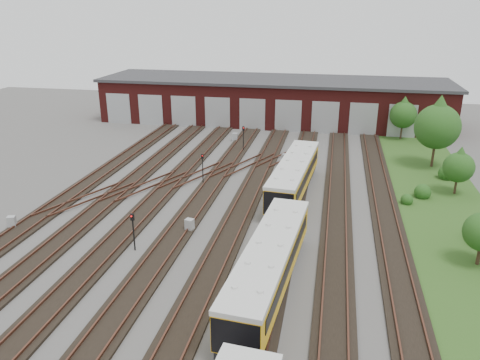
# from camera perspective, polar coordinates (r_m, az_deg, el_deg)

# --- Properties ---
(ground) EXTENTS (120.00, 120.00, 0.00)m
(ground) POSITION_cam_1_polar(r_m,az_deg,el_deg) (34.76, -5.24, -7.82)
(ground) COLOR #454240
(ground) RESTS_ON ground
(track_network) EXTENTS (30.40, 70.00, 0.33)m
(track_network) POSITION_cam_1_polar(r_m,az_deg,el_deg) (35.25, -5.23, -7.20)
(track_network) COLOR black
(track_network) RESTS_ON ground
(maintenance_shed) EXTENTS (51.00, 12.50, 6.35)m
(maintenance_shed) POSITION_cam_1_polar(r_m,az_deg,el_deg) (71.04, 3.98, 9.72)
(maintenance_shed) COLOR #531614
(maintenance_shed) RESTS_ON ground
(grass_verge) EXTENTS (8.00, 55.00, 0.05)m
(grass_verge) POSITION_cam_1_polar(r_m,az_deg,el_deg) (43.63, 23.66, -3.43)
(grass_verge) COLOR #294E1A
(grass_verge) RESTS_ON ground
(metro_train) EXTENTS (3.69, 46.26, 2.91)m
(metro_train) POSITION_cam_1_polar(r_m,az_deg,el_deg) (28.55, 3.58, -10.35)
(metro_train) COLOR black
(metro_train) RESTS_ON ground
(signal_mast_0) EXTENTS (0.28, 0.26, 2.86)m
(signal_mast_0) POSITION_cam_1_polar(r_m,az_deg,el_deg) (33.85, -12.90, -5.59)
(signal_mast_0) COLOR black
(signal_mast_0) RESTS_ON ground
(signal_mast_1) EXTENTS (0.27, 0.26, 3.06)m
(signal_mast_1) POSITION_cam_1_polar(r_m,az_deg,el_deg) (45.40, -4.58, 1.83)
(signal_mast_1) COLOR black
(signal_mast_1) RESTS_ON ground
(signal_mast_2) EXTENTS (0.29, 0.28, 3.06)m
(signal_mast_2) POSITION_cam_1_polar(r_m,az_deg,el_deg) (55.75, 0.41, 5.46)
(signal_mast_2) COLOR black
(signal_mast_2) RESTS_ON ground
(signal_mast_3) EXTENTS (0.25, 0.24, 2.60)m
(signal_mast_3) POSITION_cam_1_polar(r_m,az_deg,el_deg) (50.08, 6.85, 3.21)
(signal_mast_3) COLOR black
(signal_mast_3) RESTS_ON ground
(relay_cabinet_0) EXTENTS (0.73, 0.67, 1.00)m
(relay_cabinet_0) POSITION_cam_1_polar(r_m,az_deg,el_deg) (40.91, -26.05, -4.65)
(relay_cabinet_0) COLOR #9DA0A2
(relay_cabinet_0) RESTS_ON ground
(relay_cabinet_1) EXTENTS (0.65, 0.56, 1.04)m
(relay_cabinet_1) POSITION_cam_1_polar(r_m,az_deg,el_deg) (60.52, -0.62, 5.25)
(relay_cabinet_1) COLOR #9DA0A2
(relay_cabinet_1) RESTS_ON ground
(relay_cabinet_2) EXTENTS (0.72, 0.65, 1.03)m
(relay_cabinet_2) POSITION_cam_1_polar(r_m,az_deg,el_deg) (36.49, -6.17, -5.50)
(relay_cabinet_2) COLOR #9DA0A2
(relay_cabinet_2) RESTS_ON ground
(relay_cabinet_3) EXTENTS (0.67, 0.61, 0.91)m
(relay_cabinet_3) POSITION_cam_1_polar(r_m,az_deg,el_deg) (52.52, 5.47, 2.69)
(relay_cabinet_3) COLOR #9DA0A2
(relay_cabinet_3) RESTS_ON ground
(relay_cabinet_4) EXTENTS (0.52, 0.44, 0.85)m
(relay_cabinet_4) POSITION_cam_1_polar(r_m,az_deg,el_deg) (46.15, 5.33, 0.11)
(relay_cabinet_4) COLOR #9DA0A2
(relay_cabinet_4) RESTS_ON ground
(tree_0) EXTENTS (3.41, 3.41, 5.65)m
(tree_0) POSITION_cam_1_polar(r_m,az_deg,el_deg) (64.25, 19.33, 7.86)
(tree_0) COLOR #362518
(tree_0) RESTS_ON ground
(tree_1) EXTENTS (2.77, 2.77, 4.59)m
(tree_1) POSITION_cam_1_polar(r_m,az_deg,el_deg) (46.93, 25.17, 1.80)
(tree_1) COLOR #362518
(tree_1) RESTS_ON ground
(tree_2) EXTENTS (4.72, 4.72, 7.82)m
(tree_2) POSITION_cam_1_polar(r_m,az_deg,el_deg) (53.61, 23.01, 6.59)
(tree_2) COLOR #362518
(tree_2) RESTS_ON ground
(bush_0) EXTENTS (1.07, 1.07, 1.07)m
(bush_0) POSITION_cam_1_polar(r_m,az_deg,el_deg) (43.70, 19.70, -2.10)
(bush_0) COLOR #1C4413
(bush_0) RESTS_ON ground
(bush_1) EXTENTS (1.50, 1.50, 1.50)m
(bush_1) POSITION_cam_1_polar(r_m,az_deg,el_deg) (45.54, 21.40, -1.13)
(bush_1) COLOR #1C4413
(bush_1) RESTS_ON ground
(bush_2) EXTENTS (1.68, 1.68, 1.68)m
(bush_2) POSITION_cam_1_polar(r_m,az_deg,el_deg) (51.39, 23.95, 1.01)
(bush_2) COLOR #1C4413
(bush_2) RESTS_ON ground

